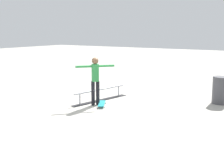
% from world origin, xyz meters
% --- Properties ---
extents(ground_plane, '(60.00, 60.00, 0.00)m').
position_xyz_m(ground_plane, '(0.00, 0.00, 0.00)').
color(ground_plane, '#ADA89E').
extents(grind_rail, '(2.47, 0.82, 0.43)m').
position_xyz_m(grind_rail, '(-0.54, -0.48, 0.19)').
color(grind_rail, black).
rests_on(grind_rail, ground_plane).
extents(skater_main, '(1.02, 0.94, 1.63)m').
position_xyz_m(skater_main, '(0.07, -0.26, 0.95)').
color(skater_main, black).
rests_on(skater_main, ground_plane).
extents(skateboard_main, '(0.79, 0.57, 0.09)m').
position_xyz_m(skateboard_main, '(0.02, -0.03, 0.07)').
color(skateboard_main, teal).
rests_on(skateboard_main, ground_plane).
extents(trash_bin, '(0.54, 0.54, 0.94)m').
position_xyz_m(trash_bin, '(-2.46, 3.26, 0.47)').
color(trash_bin, '#47474C').
rests_on(trash_bin, ground_plane).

